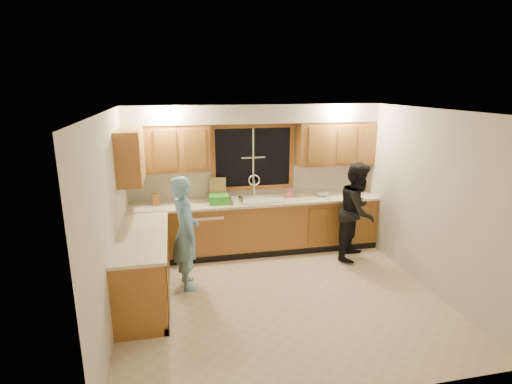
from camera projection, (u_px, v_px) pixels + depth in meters
floor at (281, 297)px, 5.46m from camera, size 4.20×4.20×0.00m
ceiling at (284, 111)px, 4.81m from camera, size 4.20×4.20×0.00m
wall_back at (253, 177)px, 6.93m from camera, size 4.20×0.00×4.20m
wall_left at (111, 220)px, 4.72m from camera, size 0.00×3.80×3.80m
wall_right at (428, 200)px, 5.55m from camera, size 0.00×3.80×3.80m
base_cabinets_back at (257, 227)px, 6.85m from camera, size 4.20×0.60×0.88m
base_cabinets_left at (144, 268)px, 5.32m from camera, size 0.60×1.90×0.88m
countertop_back at (257, 201)px, 6.72m from camera, size 4.20×0.63×0.04m
countertop_left at (143, 236)px, 5.20m from camera, size 0.63×1.90×0.04m
upper_cabinets_left at (167, 148)px, 6.34m from camera, size 1.35×0.33×0.75m
upper_cabinets_right at (335, 143)px, 6.91m from camera, size 1.35×0.33×0.75m
upper_cabinets_return at (130, 156)px, 5.66m from camera, size 0.33×0.90×0.75m
soffit at (255, 114)px, 6.48m from camera, size 4.20×0.35×0.30m
window_frame at (253, 157)px, 6.83m from camera, size 1.44×0.03×1.14m
sink at (257, 203)px, 6.75m from camera, size 0.86×0.52×0.57m
dishwasher at (207, 232)px, 6.68m from camera, size 0.60×0.56×0.82m
stove at (141, 288)px, 4.77m from camera, size 0.58×0.75×0.90m
man at (186, 232)px, 5.57m from camera, size 0.48×0.65×1.62m
woman at (358, 211)px, 6.52m from camera, size 0.97×0.99×1.61m
knife_block at (156, 200)px, 6.40m from camera, size 0.12×0.11×0.20m
cutting_board at (218, 189)px, 6.75m from camera, size 0.29×0.14×0.37m
dish_crate at (219, 199)px, 6.52m from camera, size 0.34×0.32×0.15m
soap_bottle at (290, 193)px, 6.87m from camera, size 0.10×0.10×0.17m
bowl at (323, 195)px, 6.97m from camera, size 0.26×0.26×0.05m
can_left at (240, 200)px, 6.52m from camera, size 0.07×0.07×0.12m
can_right at (242, 201)px, 6.45m from camera, size 0.07×0.07×0.12m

